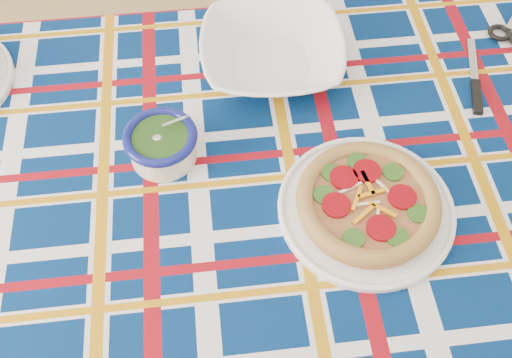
{
  "coord_description": "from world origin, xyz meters",
  "views": [
    {
      "loc": [
        0.33,
        -0.3,
        1.76
      ],
      "look_at": [
        0.39,
        0.29,
        0.86
      ],
      "focal_mm": 40.0,
      "sensor_mm": 36.0,
      "label": 1
    }
  ],
  "objects_px": {
    "serving_bowl": "(272,54)",
    "dining_table": "(249,228)",
    "main_focaccia_plate": "(368,202)",
    "pesto_bowl": "(161,143)"
  },
  "relations": [
    {
      "from": "pesto_bowl",
      "to": "serving_bowl",
      "type": "relative_size",
      "value": 0.46
    },
    {
      "from": "serving_bowl",
      "to": "pesto_bowl",
      "type": "bearing_deg",
      "value": -137.23
    },
    {
      "from": "dining_table",
      "to": "serving_bowl",
      "type": "relative_size",
      "value": 5.77
    },
    {
      "from": "pesto_bowl",
      "to": "dining_table",
      "type": "bearing_deg",
      "value": -40.58
    },
    {
      "from": "serving_bowl",
      "to": "dining_table",
      "type": "bearing_deg",
      "value": -103.44
    },
    {
      "from": "dining_table",
      "to": "pesto_bowl",
      "type": "xyz_separation_m",
      "value": [
        -0.16,
        0.13,
        0.13
      ]
    },
    {
      "from": "dining_table",
      "to": "serving_bowl",
      "type": "distance_m",
      "value": 0.39
    },
    {
      "from": "pesto_bowl",
      "to": "serving_bowl",
      "type": "height_order",
      "value": "pesto_bowl"
    },
    {
      "from": "dining_table",
      "to": "main_focaccia_plate",
      "type": "bearing_deg",
      "value": -9.4
    },
    {
      "from": "dining_table",
      "to": "main_focaccia_plate",
      "type": "relative_size",
      "value": 5.34
    }
  ]
}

